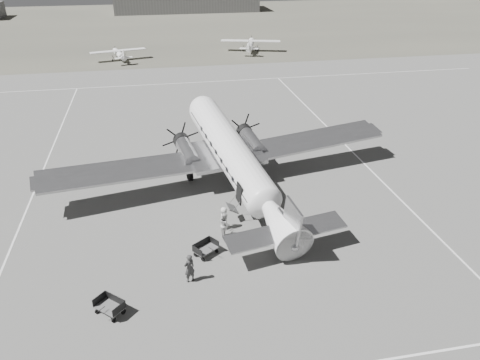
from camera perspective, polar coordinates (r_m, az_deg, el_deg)
name	(u,v)px	position (r m, az deg, el deg)	size (l,w,h in m)	color
ground	(262,222)	(35.73, 2.74, -5.10)	(260.00, 260.00, 0.00)	slate
taxi_line_right	(408,207)	(39.97, 19.74, -3.06)	(0.15, 80.00, 0.01)	white
taxi_line_left	(38,183)	(44.95, -23.42, -0.31)	(0.15, 60.00, 0.01)	white
taxi_line_horizon	(201,82)	(72.25, -4.76, 11.81)	(90.00, 0.15, 0.01)	white
grass_infield	(176,24)	(125.97, -7.83, 18.27)	(260.00, 90.00, 0.01)	#5E5C4F
dc3_airliner	(235,161)	(38.34, -0.57, 2.39)	(31.38, 21.77, 5.98)	#AAAAAC
light_plane_left	(119,55)	(87.98, -14.51, 14.54)	(9.77, 7.93, 2.03)	white
light_plane_right	(250,46)	(92.66, 1.27, 16.07)	(11.41, 9.25, 2.37)	white
baggage_cart_near	(206,249)	(32.05, -4.19, -8.37)	(1.68, 1.19, 0.95)	#545454
baggage_cart_far	(110,307)	(28.56, -15.61, -14.66)	(1.72, 1.21, 0.97)	#545454
ground_crew	(189,268)	(29.62, -6.19, -10.63)	(0.72, 0.47, 1.98)	#333333
ramp_agent	(225,225)	(33.63, -1.85, -5.45)	(0.91, 0.71, 1.88)	#ADADAB
passenger	(224,218)	(34.45, -1.97, -4.68)	(0.88, 0.57, 1.79)	silver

